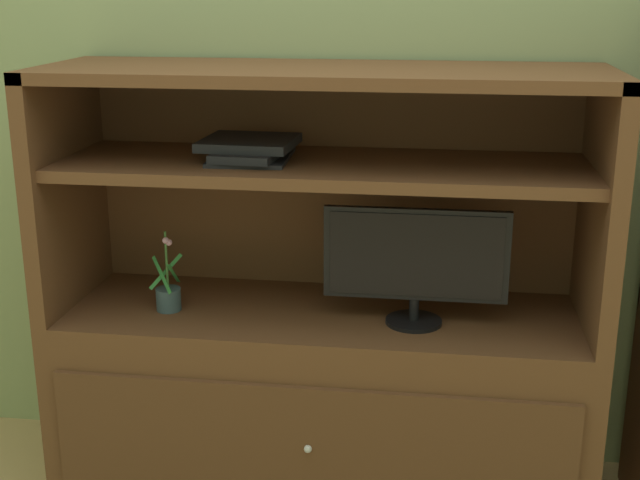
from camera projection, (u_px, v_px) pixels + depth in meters
painted_rear_wall at (337, 59)px, 2.84m from camera, size 6.00×0.10×2.80m
media_console at (322, 361)px, 2.79m from camera, size 1.70×0.60×1.41m
tv_monitor at (416, 260)px, 2.57m from camera, size 0.56×0.17×0.36m
potted_plant at (168, 296)px, 2.72m from camera, size 0.10×0.14×0.26m
magazine_stack at (250, 149)px, 2.62m from camera, size 0.29×0.33×0.06m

